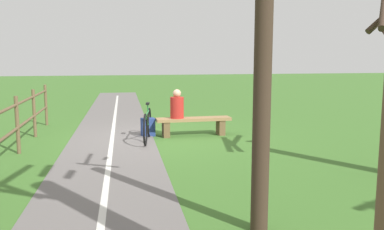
{
  "coord_description": "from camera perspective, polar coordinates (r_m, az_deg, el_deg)",
  "views": [
    {
      "loc": [
        1.13,
        9.91,
        2.0
      ],
      "look_at": [
        -0.54,
        2.49,
        0.93
      ],
      "focal_mm": 37.26,
      "sensor_mm": 36.0,
      "label": 1
    }
  ],
  "objects": [
    {
      "name": "bicycle",
      "position": [
        9.77,
        -6.4,
        -1.44
      ],
      "size": [
        0.4,
        1.82,
        0.93
      ],
      "rotation": [
        0.0,
        0.0,
        1.37
      ],
      "color": "black",
      "rests_on": "ground_plane"
    },
    {
      "name": "ground_plane",
      "position": [
        10.17,
        -6.08,
        -3.34
      ],
      "size": [
        80.0,
        80.0,
        0.0
      ],
      "primitive_type": "plane",
      "color": "#3D6B28"
    },
    {
      "name": "tree_mid_field",
      "position": [
        4.56,
        10.29,
        4.65
      ],
      "size": [
        1.11,
        1.16,
        3.89
      ],
      "color": "#38281E",
      "rests_on": "ground_plane"
    },
    {
      "name": "bench",
      "position": [
        10.41,
        0.24,
        -1.15
      ],
      "size": [
        1.96,
        0.42,
        0.48
      ],
      "rotation": [
        0.0,
        0.0,
        -0.01
      ],
      "color": "#937047",
      "rests_on": "ground_plane"
    },
    {
      "name": "backpack",
      "position": [
        10.44,
        -6.34,
        -1.75
      ],
      "size": [
        0.37,
        0.32,
        0.47
      ],
      "rotation": [
        0.0,
        0.0,
        3.27
      ],
      "color": "navy",
      "rests_on": "ground_plane"
    },
    {
      "name": "fence_roadside",
      "position": [
        8.25,
        -25.13,
        -1.62
      ],
      "size": [
        0.3,
        9.43,
        1.23
      ],
      "rotation": [
        0.0,
        0.0,
        1.55
      ],
      "color": "brown",
      "rests_on": "ground_plane"
    },
    {
      "name": "person_seated",
      "position": [
        10.26,
        -2.16,
        1.31
      ],
      "size": [
        0.35,
        0.35,
        0.75
      ],
      "rotation": [
        0.0,
        0.0,
        -0.01
      ],
      "color": "#B2231E",
      "rests_on": "bench"
    },
    {
      "name": "path_centre_line",
      "position": [
        6.23,
        -12.31,
        -10.68
      ],
      "size": [
        1.67,
        31.97,
        0.0
      ],
      "primitive_type": "cube",
      "rotation": [
        0.0,
        0.0,
        -0.05
      ],
      "color": "silver",
      "rests_on": "paved_path"
    },
    {
      "name": "paved_path",
      "position": [
        6.24,
        -12.31,
        -10.77
      ],
      "size": [
        3.83,
        36.06,
        0.02
      ],
      "primitive_type": "cube",
      "rotation": [
        0.0,
        0.0,
        -0.05
      ],
      "color": "#66605E",
      "rests_on": "ground_plane"
    }
  ]
}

